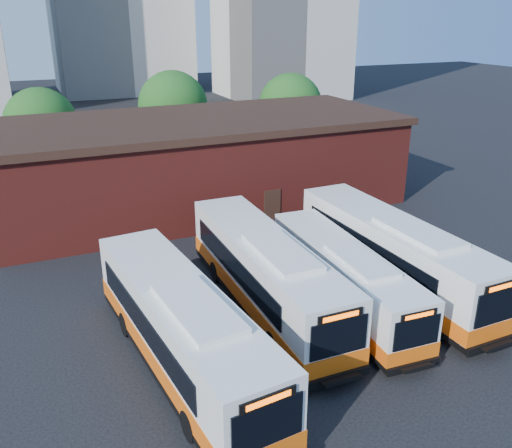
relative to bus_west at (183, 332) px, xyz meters
name	(u,v)px	position (x,y,z in m)	size (l,w,h in m)	color
ground	(347,341)	(7.07, -0.94, -1.69)	(220.00, 220.00, 0.00)	black
bus_west	(183,332)	(0.00, 0.00, 0.00)	(4.12, 13.87, 3.73)	white
bus_midwest	(266,276)	(5.01, 3.09, 0.01)	(3.04, 13.82, 3.75)	white
bus_mideast	(343,280)	(8.42, 1.64, -0.24)	(3.07, 11.90, 3.21)	white
bus_east	(393,256)	(11.87, 2.46, 0.03)	(3.19, 14.01, 3.79)	white
transit_worker	(393,331)	(8.42, -2.30, -0.76)	(0.68, 0.45, 1.86)	#121433
depot_building	(200,161)	(7.07, 19.06, 1.57)	(28.60, 12.60, 6.40)	maroon
tree_west	(41,124)	(-2.93, 31.06, 2.95)	(6.00, 6.00, 7.65)	#382314
tree_mid	(173,106)	(9.07, 33.06, 3.39)	(6.56, 6.56, 8.36)	#382314
tree_east	(290,105)	(20.07, 30.06, 3.14)	(6.24, 6.24, 7.96)	#382314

